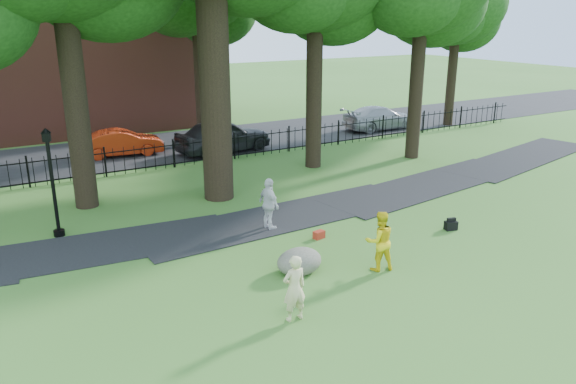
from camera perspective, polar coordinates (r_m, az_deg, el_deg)
ground at (r=15.58m, az=3.49°, el=-7.57°), size 120.00×120.00×0.00m
footpath at (r=19.12m, az=-0.50°, el=-2.60°), size 36.07×3.85×0.03m
street at (r=29.52m, az=-14.05°, el=4.22°), size 80.00×7.00×0.02m
iron_fence at (r=25.66m, az=-11.55°, el=3.77°), size 44.00×0.04×1.20m
brick_building at (r=35.87m, az=-25.03°, el=15.16°), size 18.00×8.00×12.00m
woman at (r=12.71m, az=0.64°, el=-9.75°), size 0.58×0.38×1.58m
man at (r=15.26m, az=9.29°, el=-4.92°), size 0.95×0.83×1.67m
pedestrian at (r=17.84m, az=-1.94°, el=-1.25°), size 0.51×1.03×1.70m
boulder at (r=15.09m, az=1.16°, el=-6.88°), size 1.43×1.19×0.74m
lamppost at (r=18.48m, az=-22.79°, el=0.71°), size 0.34×0.34×3.42m
backpack at (r=18.76m, az=16.22°, el=-3.29°), size 0.43×0.33×0.29m
red_bag at (r=17.38m, az=3.16°, el=-4.36°), size 0.39×0.28×0.24m
red_sedan at (r=28.41m, az=-16.55°, el=4.82°), size 4.02×1.84×1.28m
grey_car at (r=28.12m, az=-6.60°, el=5.70°), size 5.02×2.48×1.65m
silver_car at (r=34.01m, az=9.30°, el=7.45°), size 4.74×1.94×1.37m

